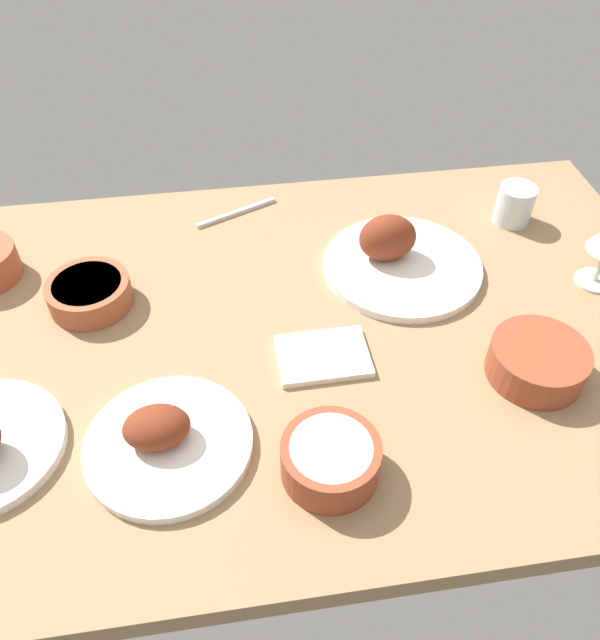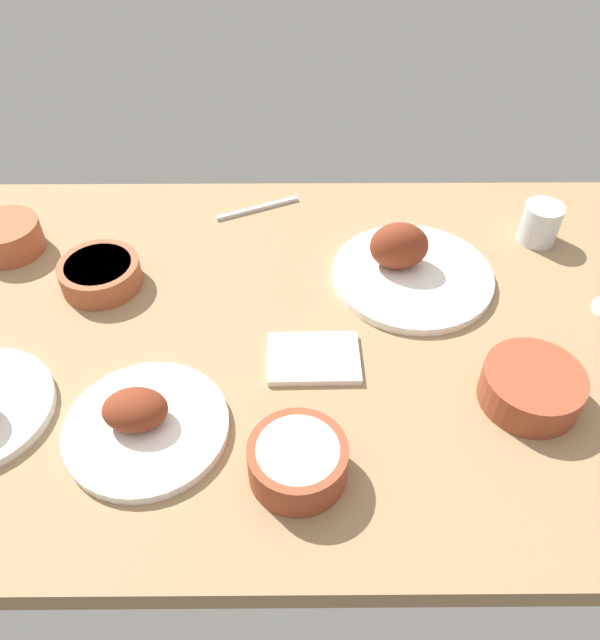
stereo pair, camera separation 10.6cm
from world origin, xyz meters
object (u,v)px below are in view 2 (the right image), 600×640
at_px(plate_center_main, 147,422).
at_px(bowl_potatoes, 10,236).
at_px(bowl_soup, 535,386).
at_px(water_tumbler, 543,223).
at_px(folded_napkin, 317,358).
at_px(bowl_pasta, 103,273).
at_px(plate_far_side, 410,266).
at_px(bowl_cream, 302,460).
at_px(spoon_loose, 260,208).

height_order(plate_center_main, bowl_potatoes, plate_center_main).
bearing_deg(bowl_soup, plate_center_main, -174.71).
relative_size(water_tumbler, folded_napkin, 0.53).
height_order(plate_center_main, water_tumbler, water_tumbler).
bearing_deg(bowl_pasta, bowl_potatoes, 152.45).
xyz_separation_m(plate_center_main, plate_far_side, (0.43, 0.34, 0.01)).
bearing_deg(bowl_potatoes, bowl_cream, -42.08).
height_order(bowl_cream, water_tumbler, water_tumbler).
bearing_deg(spoon_loose, bowl_cream, -106.29).
distance_m(bowl_cream, spoon_loose, 0.64).
height_order(plate_far_side, bowl_cream, plate_far_side).
xyz_separation_m(plate_center_main, bowl_pasta, (-0.13, 0.32, 0.01)).
xyz_separation_m(water_tumbler, folded_napkin, (-0.45, -0.32, -0.03)).
relative_size(bowl_cream, folded_napkin, 0.93).
bearing_deg(plate_far_side, plate_center_main, -141.29).
relative_size(bowl_soup, water_tumbler, 1.94).
bearing_deg(bowl_cream, bowl_pasta, 131.88).
xyz_separation_m(plate_far_side, folded_napkin, (-0.18, -0.21, -0.02)).
distance_m(plate_center_main, spoon_loose, 0.57).
bearing_deg(spoon_loose, bowl_soup, -72.97).
distance_m(water_tumbler, folded_napkin, 0.55).
bearing_deg(plate_center_main, spoon_loose, 75.65).
distance_m(bowl_potatoes, bowl_soup, 0.98).
xyz_separation_m(bowl_pasta, bowl_cream, (0.36, -0.40, 0.01)).
height_order(bowl_soup, bowl_cream, bowl_cream).
distance_m(bowl_potatoes, folded_napkin, 0.65).
bearing_deg(bowl_pasta, folded_napkin, -26.30).
bearing_deg(water_tumbler, plate_center_main, -147.05).
bearing_deg(water_tumbler, plate_far_side, -157.91).
bearing_deg(bowl_soup, water_tumbler, 73.07).
bearing_deg(bowl_potatoes, plate_center_main, -52.29).
bearing_deg(folded_napkin, bowl_pasta, 153.70).
bearing_deg(plate_center_main, bowl_cream, -18.34).
xyz_separation_m(bowl_cream, water_tumbler, (0.47, 0.53, 0.01)).
distance_m(bowl_soup, spoon_loose, 0.67).
bearing_deg(bowl_soup, bowl_pasta, 159.15).
bearing_deg(bowl_pasta, bowl_soup, -20.85).
bearing_deg(spoon_loose, folded_napkin, -99.35).
bearing_deg(folded_napkin, bowl_potatoes, 153.27).
distance_m(plate_center_main, bowl_soup, 0.58).
relative_size(plate_far_side, bowl_pasta, 2.04).
xyz_separation_m(bowl_potatoes, bowl_pasta, (0.20, -0.10, -0.01)).
relative_size(plate_center_main, water_tumbler, 3.07).
bearing_deg(spoon_loose, bowl_potatoes, 171.63).
distance_m(bowl_potatoes, water_tumbler, 1.03).
height_order(bowl_cream, folded_napkin, bowl_cream).
xyz_separation_m(plate_far_side, bowl_cream, (-0.20, -0.42, 0.01)).
relative_size(bowl_cream, water_tumbler, 1.75).
relative_size(bowl_soup, spoon_loose, 0.84).
bearing_deg(plate_center_main, bowl_potatoes, 127.71).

